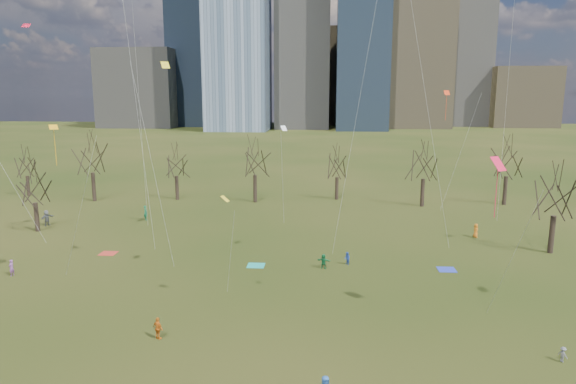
# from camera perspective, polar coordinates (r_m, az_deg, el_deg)

# --- Properties ---
(ground) EXTENTS (500.00, 500.00, 0.00)m
(ground) POSITION_cam_1_polar(r_m,az_deg,el_deg) (37.05, -1.46, -14.27)
(ground) COLOR black
(ground) RESTS_ON ground
(downtown_skyline) EXTENTS (212.50, 78.00, 118.00)m
(downtown_skyline) POSITION_cam_1_polar(r_m,az_deg,el_deg) (245.18, 3.11, 16.32)
(downtown_skyline) COLOR slate
(downtown_skyline) RESTS_ON ground
(bare_tree_row) EXTENTS (113.04, 29.80, 9.50)m
(bare_tree_row) POSITION_cam_1_polar(r_m,az_deg,el_deg) (71.32, 1.48, 3.12)
(bare_tree_row) COLOR black
(bare_tree_row) RESTS_ON ground
(blanket_teal) EXTENTS (1.60, 1.50, 0.03)m
(blanket_teal) POSITION_cam_1_polar(r_m,az_deg,el_deg) (48.29, -3.59, -8.15)
(blanket_teal) COLOR teal
(blanket_teal) RESTS_ON ground
(blanket_navy) EXTENTS (1.60, 1.50, 0.03)m
(blanket_navy) POSITION_cam_1_polar(r_m,az_deg,el_deg) (49.30, 17.21, -8.23)
(blanket_navy) COLOR #283BBB
(blanket_navy) RESTS_ON ground
(blanket_crimson) EXTENTS (1.60, 1.50, 0.03)m
(blanket_crimson) POSITION_cam_1_polar(r_m,az_deg,el_deg) (54.74, -19.34, -6.45)
(blanket_crimson) COLOR #B83324
(blanket_crimson) RESTS_ON ground
(person_3) EXTENTS (0.62, 0.71, 0.95)m
(person_3) POSITION_cam_1_polar(r_m,az_deg,el_deg) (35.98, 28.23, -15.61)
(person_3) COLOR slate
(person_3) RESTS_ON ground
(person_4) EXTENTS (0.94, 0.79, 1.50)m
(person_4) POSITION_cam_1_polar(r_m,az_deg,el_deg) (35.49, -14.24, -14.47)
(person_4) COLOR orange
(person_4) RESTS_ON ground
(person_5) EXTENTS (1.33, 0.69, 1.37)m
(person_5) POSITION_cam_1_polar(r_m,az_deg,el_deg) (47.36, 3.98, -7.69)
(person_5) COLOR #186C38
(person_5) RESTS_ON ground
(person_7) EXTENTS (0.42, 0.58, 1.47)m
(person_7) POSITION_cam_1_polar(r_m,az_deg,el_deg) (51.51, -28.38, -7.42)
(person_7) COLOR #9351A2
(person_7) RESTS_ON ground
(person_8) EXTENTS (0.69, 0.74, 1.22)m
(person_8) POSITION_cam_1_polar(r_m,az_deg,el_deg) (48.55, 6.60, -7.36)
(person_8) COLOR blue
(person_8) RESTS_ON ground
(person_11) EXTENTS (1.14, 1.88, 1.93)m
(person_11) POSITION_cam_1_polar(r_m,az_deg,el_deg) (68.61, -25.22, -2.61)
(person_11) COLOR slate
(person_11) RESTS_ON ground
(person_12) EXTENTS (0.55, 0.80, 1.57)m
(person_12) POSITION_cam_1_polar(r_m,az_deg,el_deg) (60.81, 20.13, -4.04)
(person_12) COLOR orange
(person_12) RESTS_ON ground
(person_13) EXTENTS (0.75, 0.79, 1.82)m
(person_13) POSITION_cam_1_polar(r_m,az_deg,el_deg) (67.41, -15.54, -2.23)
(person_13) COLOR #1A784C
(person_13) RESTS_ON ground
(kites_airborne) EXTENTS (61.97, 40.19, 33.10)m
(kites_airborne) POSITION_cam_1_polar(r_m,az_deg,el_deg) (45.48, 4.26, 8.47)
(kites_airborne) COLOR #FAAF15
(kites_airborne) RESTS_ON ground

